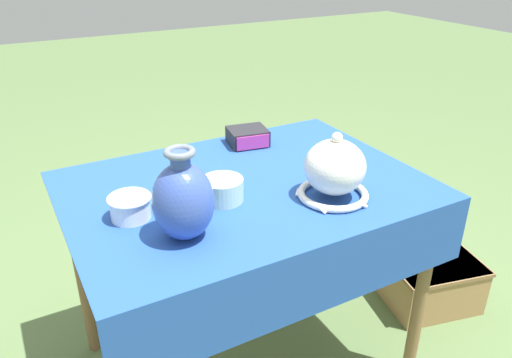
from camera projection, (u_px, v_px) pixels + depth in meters
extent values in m
cylinder|color=olive|center=(421.00, 295.00, 1.68)|extent=(0.04, 0.04, 0.71)
cylinder|color=olive|center=(81.00, 273.00, 1.79)|extent=(0.04, 0.04, 0.71)
cylinder|color=olive|center=(308.00, 208.00, 2.21)|extent=(0.04, 0.04, 0.71)
cube|color=olive|center=(245.00, 190.00, 1.57)|extent=(1.08, 0.78, 0.03)
cube|color=#234C9E|center=(245.00, 185.00, 1.56)|extent=(1.10, 0.80, 0.01)
cube|color=#234C9E|center=(316.00, 282.00, 1.30)|extent=(1.10, 0.01, 0.22)
ellipsoid|color=#3851A8|center=(183.00, 202.00, 1.25)|extent=(0.16, 0.16, 0.21)
cylinder|color=#3851A8|center=(180.00, 160.00, 1.20)|extent=(0.05, 0.05, 0.04)
torus|color=slate|center=(180.00, 152.00, 1.19)|extent=(0.08, 0.08, 0.02)
torus|color=white|center=(333.00, 194.00, 1.48)|extent=(0.21, 0.21, 0.02)
ellipsoid|color=white|center=(335.00, 167.00, 1.44)|extent=(0.18, 0.18, 0.16)
sphere|color=white|center=(337.00, 138.00, 1.40)|extent=(0.03, 0.03, 0.03)
cone|color=white|center=(361.00, 186.00, 1.53)|extent=(0.01, 0.03, 0.03)
cone|color=white|center=(322.00, 178.00, 1.57)|extent=(0.03, 0.02, 0.03)
cone|color=white|center=(297.00, 192.00, 1.49)|extent=(0.03, 0.03, 0.03)
cone|color=white|center=(321.00, 210.00, 1.39)|extent=(0.03, 0.03, 0.03)
cone|color=white|center=(363.00, 206.00, 1.42)|extent=(0.03, 0.02, 0.03)
cube|color=#232328|center=(248.00, 136.00, 1.85)|extent=(0.16, 0.14, 0.06)
cube|color=#B23384|center=(253.00, 142.00, 1.79)|extent=(0.12, 0.03, 0.05)
cylinder|color=#A8CCB7|center=(222.00, 190.00, 1.45)|extent=(0.12, 0.12, 0.07)
cylinder|color=white|center=(130.00, 208.00, 1.36)|extent=(0.11, 0.11, 0.06)
torus|color=white|center=(129.00, 198.00, 1.35)|extent=(0.12, 0.12, 0.01)
cube|color=#A37A4C|center=(428.00, 279.00, 2.16)|extent=(0.43, 0.39, 0.21)
cube|color=olive|center=(432.00, 260.00, 2.11)|extent=(0.44, 0.40, 0.02)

